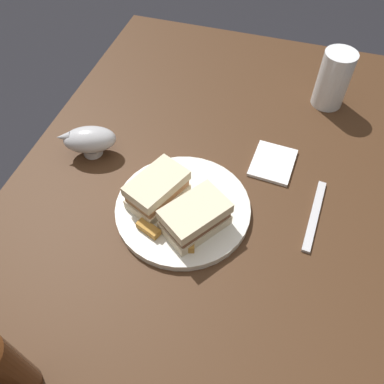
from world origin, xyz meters
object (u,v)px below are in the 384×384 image
plate (183,209)px  sandwich_half_right (195,217)px  napkin (273,163)px  sandwich_half_left (157,190)px  gravy_boat (89,140)px  fork (314,215)px  pint_glass (333,82)px

plate → sandwich_half_right: 0.07m
sandwich_half_right → napkin: 0.25m
sandwich_half_right → sandwich_half_left: bearing=65.8°
sandwich_half_left → sandwich_half_right: sandwich_half_left is taller
sandwich_half_right → gravy_boat: 0.31m
gravy_boat → fork: (-0.03, -0.51, -0.04)m
pint_glass → napkin: size_ratio=1.30×
plate → gravy_boat: size_ratio=2.01×
sandwich_half_right → napkin: (0.22, -0.12, -0.04)m
gravy_boat → fork: bearing=-93.3°
sandwich_half_left → pint_glass: (0.43, -0.30, 0.02)m
sandwich_half_left → napkin: (0.18, -0.21, -0.04)m
sandwich_half_left → napkin: size_ratio=1.26×
fork → sandwich_half_left: bearing=105.8°
gravy_boat → fork: 0.51m
plate → gravy_boat: bearing=69.2°
sandwich_half_left → napkin: bearing=-49.0°
plate → sandwich_half_left: 0.07m
fork → napkin: bearing=46.4°
sandwich_half_right → pint_glass: 0.51m
sandwich_half_right → napkin: bearing=-27.8°
plate → pint_glass: pint_glass is taller
pint_glass → gravy_boat: (-0.34, 0.49, -0.02)m
sandwich_half_left → pint_glass: bearing=-35.0°
fork → gravy_boat: bearing=91.1°
sandwich_half_right → napkin: sandwich_half_right is taller
pint_glass → napkin: 0.27m
napkin → fork: bearing=-137.9°
napkin → fork: size_ratio=0.61×
plate → sandwich_half_left: (0.00, 0.05, 0.04)m
sandwich_half_right → pint_glass: size_ratio=1.01×
pint_glass → sandwich_half_right: bearing=155.9°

